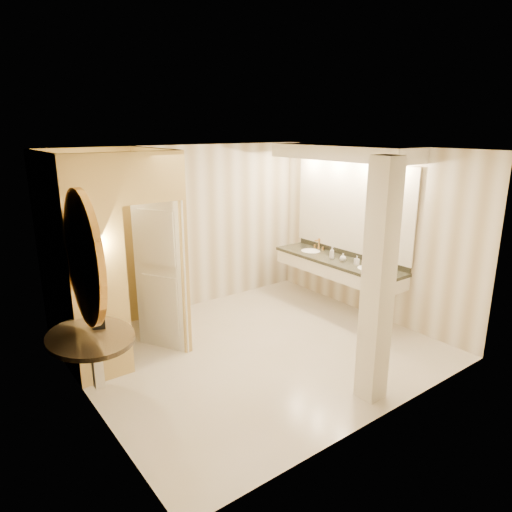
% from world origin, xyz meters
% --- Properties ---
extents(floor, '(4.50, 4.50, 0.00)m').
position_xyz_m(floor, '(0.00, 0.00, 0.00)').
color(floor, beige).
rests_on(floor, ground).
extents(ceiling, '(4.50, 4.50, 0.00)m').
position_xyz_m(ceiling, '(0.00, 0.00, 2.70)').
color(ceiling, silver).
rests_on(ceiling, wall_back).
extents(wall_back, '(4.50, 0.02, 2.70)m').
position_xyz_m(wall_back, '(0.00, 2.00, 1.35)').
color(wall_back, silver).
rests_on(wall_back, floor).
extents(wall_front, '(4.50, 0.02, 2.70)m').
position_xyz_m(wall_front, '(0.00, -2.00, 1.35)').
color(wall_front, silver).
rests_on(wall_front, floor).
extents(wall_left, '(0.02, 4.00, 2.70)m').
position_xyz_m(wall_left, '(-2.25, 0.00, 1.35)').
color(wall_left, silver).
rests_on(wall_left, floor).
extents(wall_right, '(0.02, 4.00, 2.70)m').
position_xyz_m(wall_right, '(2.25, 0.00, 1.35)').
color(wall_right, silver).
rests_on(wall_right, floor).
extents(toilet_closet, '(1.50, 1.55, 2.70)m').
position_xyz_m(toilet_closet, '(-1.13, 0.97, 1.39)').
color(toilet_closet, '#DDC973').
rests_on(toilet_closet, floor).
extents(wall_sconce, '(0.14, 0.14, 0.42)m').
position_xyz_m(wall_sconce, '(-1.93, 0.43, 1.73)').
color(wall_sconce, gold).
rests_on(wall_sconce, toilet_closet).
extents(vanity, '(0.75, 2.58, 2.09)m').
position_xyz_m(vanity, '(1.98, 0.40, 1.63)').
color(vanity, silver).
rests_on(vanity, floor).
extents(console_shelf, '(1.09, 1.09, 2.00)m').
position_xyz_m(console_shelf, '(-2.21, -0.04, 1.35)').
color(console_shelf, black).
rests_on(console_shelf, floor).
extents(pillar, '(0.26, 0.26, 2.70)m').
position_xyz_m(pillar, '(0.35, -1.66, 1.35)').
color(pillar, silver).
rests_on(pillar, floor).
extents(tissue_box, '(0.17, 0.17, 0.13)m').
position_xyz_m(tissue_box, '(-2.09, 0.10, 0.94)').
color(tissue_box, black).
rests_on(tissue_box, console_shelf).
extents(toilet, '(0.53, 0.84, 0.82)m').
position_xyz_m(toilet, '(-1.65, 1.31, 0.41)').
color(toilet, white).
rests_on(toilet, floor).
extents(soap_bottle_a, '(0.08, 0.09, 0.14)m').
position_xyz_m(soap_bottle_a, '(1.95, -0.01, 0.95)').
color(soap_bottle_a, beige).
rests_on(soap_bottle_a, vanity).
extents(soap_bottle_b, '(0.11, 0.11, 0.13)m').
position_xyz_m(soap_bottle_b, '(1.92, 0.25, 0.94)').
color(soap_bottle_b, silver).
rests_on(soap_bottle_b, vanity).
extents(soap_bottle_c, '(0.08, 0.09, 0.20)m').
position_xyz_m(soap_bottle_c, '(1.88, 0.47, 0.98)').
color(soap_bottle_c, '#C6B28C').
rests_on(soap_bottle_c, vanity).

